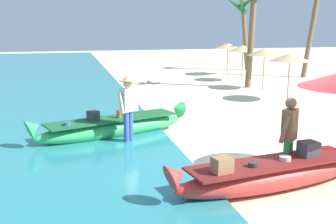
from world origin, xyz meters
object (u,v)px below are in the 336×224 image
(boat_green_midground, at_px, (113,127))
(palm_tree_leaning_seaward, at_px, (253,0))
(person_tourist_customer, at_px, (289,134))
(palm_tree_mid_cluster, at_px, (242,11))
(boat_red_foreground, at_px, (274,174))
(person_vendor_hatted, at_px, (128,105))

(boat_green_midground, distance_m, palm_tree_leaning_seaward, 11.37)
(person_tourist_customer, height_order, palm_tree_leaning_seaward, palm_tree_leaning_seaward)
(palm_tree_leaning_seaward, relative_size, palm_tree_mid_cluster, 1.05)
(boat_red_foreground, distance_m, person_vendor_hatted, 4.23)
(boat_green_midground, height_order, person_tourist_customer, person_tourist_customer)
(person_vendor_hatted, xyz_separation_m, palm_tree_leaning_seaward, (7.22, 8.36, 3.06))
(boat_red_foreground, xyz_separation_m, palm_tree_mid_cluster, (7.62, 19.08, 3.53))
(person_tourist_customer, distance_m, palm_tree_mid_cluster, 20.12)
(boat_green_midground, xyz_separation_m, person_tourist_customer, (3.06, -3.82, 0.62))
(boat_green_midground, height_order, palm_tree_mid_cluster, palm_tree_mid_cluster)
(boat_green_midground, xyz_separation_m, person_vendor_hatted, (0.32, -0.74, 0.73))
(boat_green_midground, distance_m, person_vendor_hatted, 1.09)
(person_tourist_customer, bearing_deg, palm_tree_mid_cluster, 69.20)
(boat_red_foreground, height_order, palm_tree_leaning_seaward, palm_tree_leaning_seaward)
(palm_tree_leaning_seaward, bearing_deg, boat_green_midground, -134.71)
(boat_red_foreground, xyz_separation_m, person_vendor_hatted, (-2.19, 3.54, 0.73))
(person_vendor_hatted, distance_m, palm_tree_mid_cluster, 18.59)
(palm_tree_mid_cluster, bearing_deg, boat_green_midground, -124.40)
(boat_red_foreground, relative_size, palm_tree_mid_cluster, 0.91)
(boat_green_midground, bearing_deg, boat_red_foreground, -59.59)
(person_vendor_hatted, bearing_deg, palm_tree_leaning_seaward, 49.20)
(boat_red_foreground, xyz_separation_m, person_tourist_customer, (0.55, 0.47, 0.62))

